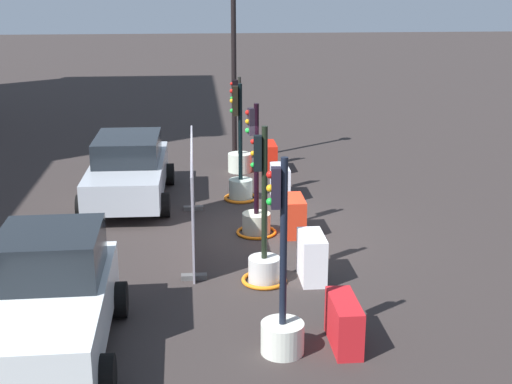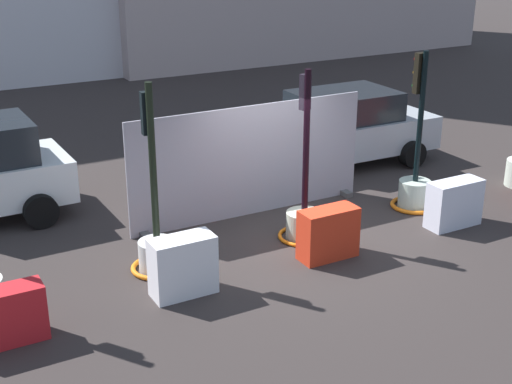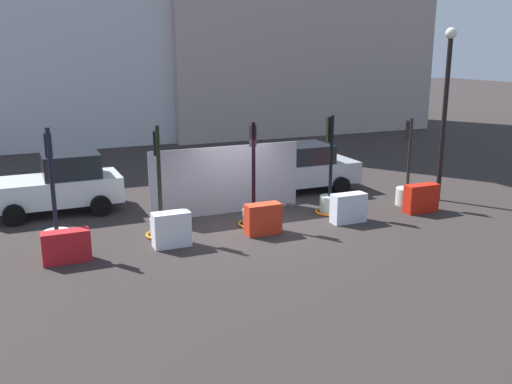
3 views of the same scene
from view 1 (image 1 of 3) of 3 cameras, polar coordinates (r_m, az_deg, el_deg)
ground_plane at (r=16.35m, az=0.04°, el=-3.34°), size 120.00×120.00×0.00m
traffic_light_0 at (r=11.19m, az=2.08°, el=-9.95°), size 0.68×0.68×3.13m
traffic_light_1 at (r=13.68m, az=0.63°, el=-5.23°), size 0.88×0.88×3.04m
traffic_light_2 at (r=16.22m, az=0.01°, el=-1.72°), size 0.92×0.92×2.99m
traffic_light_3 at (r=18.71m, az=-1.26°, el=0.94°), size 0.89×0.89×3.04m
traffic_light_4 at (r=21.43m, az=-1.32°, el=2.93°), size 0.71×0.71×2.84m
construction_barrier_0 at (r=11.56m, az=7.00°, el=-10.29°), size 1.13×0.41×0.78m
construction_barrier_1 at (r=13.85m, az=4.45°, el=-5.19°), size 0.96×0.46×0.91m
construction_barrier_2 at (r=16.25m, az=3.03°, el=-1.89°), size 0.98×0.44×0.86m
construction_barrier_3 at (r=18.85m, az=1.92°, el=0.78°), size 1.04×0.43×0.86m
construction_barrier_4 at (r=21.39m, az=1.02°, el=2.75°), size 1.09×0.42×0.88m
car_white_van at (r=11.55m, az=-16.13°, el=-8.24°), size 4.00×2.22×1.84m
car_silver_hatchback at (r=18.88m, az=-10.12°, el=1.81°), size 4.60×2.27×1.67m
street_lamp_post at (r=22.26m, az=-1.78°, el=10.99°), size 0.36×0.36×5.62m
site_fence_panel at (r=15.70m, az=-5.06°, el=-0.36°), size 4.78×0.50×2.11m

